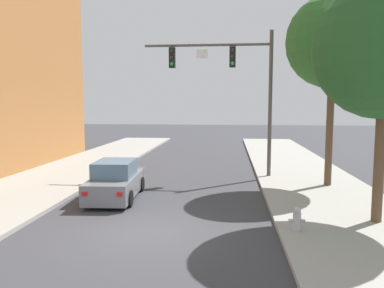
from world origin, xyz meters
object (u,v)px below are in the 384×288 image
(fire_hydrant, at_px, (297,219))
(car_lead_grey, at_px, (116,181))
(traffic_signal_mast, at_px, (234,76))
(street_tree_second, at_px, (333,42))

(fire_hydrant, bearing_deg, car_lead_grey, 150.62)
(traffic_signal_mast, bearing_deg, street_tree_second, -25.11)
(car_lead_grey, bearing_deg, traffic_signal_mast, 45.07)
(traffic_signal_mast, xyz_separation_m, car_lead_grey, (-4.88, -4.89, -4.62))
(car_lead_grey, bearing_deg, fire_hydrant, -29.38)
(traffic_signal_mast, distance_m, street_tree_second, 5.02)
(car_lead_grey, bearing_deg, street_tree_second, 17.04)
(car_lead_grey, height_order, fire_hydrant, car_lead_grey)
(car_lead_grey, xyz_separation_m, street_tree_second, (9.26, 2.84, 5.97))
(car_lead_grey, distance_m, fire_hydrant, 7.69)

